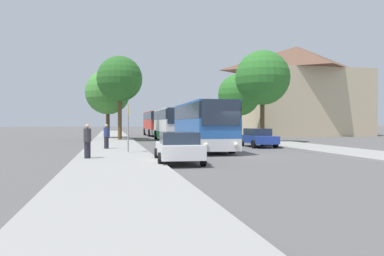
{
  "coord_description": "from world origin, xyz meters",
  "views": [
    {
      "loc": [
        -7.24,
        -20.41,
        1.89
      ],
      "look_at": [
        -0.99,
        8.31,
        1.45
      ],
      "focal_mm": 35.0,
      "sensor_mm": 36.0,
      "label": 1
    }
  ],
  "objects": [
    {
      "name": "bus_middle",
      "position": [
        -1.09,
        17.92,
        1.74
      ],
      "size": [
        2.93,
        10.97,
        3.24
      ],
      "rotation": [
        0.0,
        0.0,
        -0.01
      ],
      "color": "#238942",
      "rests_on": "ground_plane"
    },
    {
      "name": "sidewalk_right",
      "position": [
        7.0,
        0.0,
        0.07
      ],
      "size": [
        4.0,
        120.0,
        0.15
      ],
      "primitive_type": "cube",
      "color": "gray",
      "rests_on": "ground_plane"
    },
    {
      "name": "sidewalk_left",
      "position": [
        -7.0,
        0.0,
        0.07
      ],
      "size": [
        4.0,
        120.0,
        0.15
      ],
      "primitive_type": "cube",
      "color": "gray",
      "rests_on": "ground_plane"
    },
    {
      "name": "bus_rear",
      "position": [
        -0.99,
        32.05,
        1.8
      ],
      "size": [
        2.98,
        10.36,
        3.38
      ],
      "rotation": [
        0.0,
        0.0,
        0.01
      ],
      "color": "gray",
      "rests_on": "ground_plane"
    },
    {
      "name": "tree_left_far",
      "position": [
        -7.55,
        22.84,
        5.29
      ],
      "size": [
        5.01,
        5.01,
        7.66
      ],
      "color": "#47331E",
      "rests_on": "sidewalk_left"
    },
    {
      "name": "parked_car_right_near",
      "position": [
        3.83,
        6.6,
        0.74
      ],
      "size": [
        1.97,
        4.3,
        1.43
      ],
      "rotation": [
        0.0,
        0.0,
        3.12
      ],
      "color": "#233D9E",
      "rests_on": "ground_plane"
    },
    {
      "name": "parked_car_right_far",
      "position": [
        3.73,
        25.11,
        0.74
      ],
      "size": [
        2.09,
        4.36,
        1.4
      ],
      "rotation": [
        0.0,
        0.0,
        3.18
      ],
      "color": "slate",
      "rests_on": "ground_plane"
    },
    {
      "name": "pedestrian_waiting_near",
      "position": [
        -7.52,
        5.13,
        0.96
      ],
      "size": [
        0.36,
        0.36,
        1.62
      ],
      "rotation": [
        0.0,
        0.0,
        4.16
      ],
      "color": "#23232D",
      "rests_on": "sidewalk_left"
    },
    {
      "name": "bus_front",
      "position": [
        -1.14,
        4.4,
        1.71
      ],
      "size": [
        2.97,
        10.39,
        3.19
      ],
      "rotation": [
        0.0,
        0.0,
        -0.03
      ],
      "color": "silver",
      "rests_on": "ground_plane"
    },
    {
      "name": "parked_car_left_curb",
      "position": [
        -4.19,
        -3.49,
        0.76
      ],
      "size": [
        2.22,
        4.24,
        1.45
      ],
      "rotation": [
        0.0,
        0.0,
        -0.06
      ],
      "color": "silver",
      "rests_on": "ground_plane"
    },
    {
      "name": "bus_stop_sign",
      "position": [
        -6.25,
        1.67,
        1.86
      ],
      "size": [
        0.08,
        0.45,
        2.77
      ],
      "color": "gray",
      "rests_on": "sidewalk_left"
    },
    {
      "name": "building_right_background",
      "position": [
        19.68,
        30.28,
        6.56
      ],
      "size": [
        17.06,
        12.92,
        13.12
      ],
      "color": "#C6B28E",
      "rests_on": "ground_plane"
    },
    {
      "name": "tree_right_near",
      "position": [
        7.69,
        21.83,
        5.17
      ],
      "size": [
        5.01,
        5.01,
        7.54
      ],
      "color": "#47331E",
      "rests_on": "sidewalk_right"
    },
    {
      "name": "ground_plane",
      "position": [
        0.0,
        0.0,
        0.0
      ],
      "size": [
        300.0,
        300.0,
        0.0
      ],
      "primitive_type": "plane",
      "color": "#565454",
      "rests_on": "ground"
    },
    {
      "name": "tree_left_near",
      "position": [
        -6.34,
        18.1,
        6.28
      ],
      "size": [
        4.58,
        4.58,
        8.45
      ],
      "color": "#513D23",
      "rests_on": "sidewalk_left"
    },
    {
      "name": "tree_right_mid",
      "position": [
        6.72,
        12.56,
        6.08
      ],
      "size": [
        5.12,
        5.12,
        8.51
      ],
      "color": "#47331E",
      "rests_on": "sidewalk_right"
    },
    {
      "name": "pedestrian_waiting_far",
      "position": [
        -8.35,
        -1.63,
        0.99
      ],
      "size": [
        0.36,
        0.36,
        1.66
      ],
      "rotation": [
        0.0,
        0.0,
        0.75
      ],
      "color": "#23232D",
      "rests_on": "sidewalk_left"
    }
  ]
}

